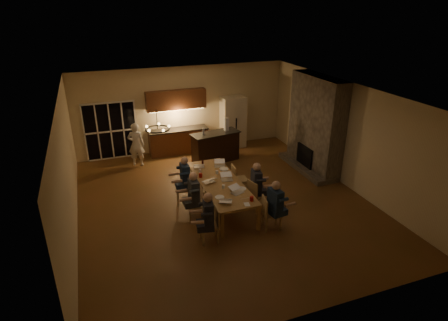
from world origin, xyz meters
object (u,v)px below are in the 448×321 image
standing_person (136,144)px  bar_bottle (204,131)px  chair_right_near (272,213)px  bar_blender (226,124)px  person_left_mid (194,196)px  chair_right_far (240,179)px  person_right_near (275,206)px  person_left_near (208,219)px  can_silver (232,189)px  mug_mid (217,172)px  redcup_mid (201,175)px  laptop_e (199,164)px  can_right (229,173)px  redcup_near (252,199)px  laptop_f (220,163)px  dining_table (220,193)px  can_cola (203,162)px  chair_right_mid (258,194)px  laptop_a (226,198)px  person_left_far (185,179)px  plate_left (220,197)px  plate_far (224,169)px  person_right_mid (256,186)px  refrigerator (233,122)px  bar_island (215,147)px  chair_left_mid (197,204)px  chandelier (158,129)px  chair_left_far (184,188)px  laptop_b (237,189)px  plate_near (241,189)px  chair_left_near (209,225)px  laptop_c (209,178)px  laptop_d (227,176)px  mug_front (223,187)px

standing_person → bar_bottle: standing_person is taller
chair_right_near → bar_blender: bar_blender is taller
person_left_mid → bar_bottle: 3.76m
chair_right_far → person_right_near: bearing=-174.4°
person_right_near → bar_blender: bar_blender is taller
person_left_near → can_silver: bearing=147.2°
mug_mid → redcup_mid: bearing=-173.9°
laptop_e → can_right: 1.06m
redcup_near → redcup_mid: same height
redcup_near → laptop_f: bearing=91.3°
dining_table → standing_person: 4.09m
laptop_e → can_cola: bearing=-123.6°
laptop_e → bar_bottle: size_ratio=1.33×
dining_table → chair_right_mid: (0.92, -0.54, 0.07)m
laptop_a → person_left_far: bearing=-43.4°
plate_left → plate_far: same height
chair_right_near → person_right_mid: (0.04, 1.07, 0.24)m
laptop_a → plate_left: bearing=-46.5°
chair_right_mid → redcup_mid: (-1.35, 0.98, 0.37)m
refrigerator → chair_right_mid: size_ratio=2.25×
bar_island → standing_person: standing_person is taller
chair_left_mid → chandelier: size_ratio=1.60×
can_cola → bar_bottle: (0.56, 1.68, 0.39)m
laptop_a → plate_far: 1.94m
bar_blender → redcup_near: bearing=-103.2°
chair_left_far → chair_right_far: size_ratio=1.00×
chair_left_far → person_left_far: bearing=146.4°
laptop_b → plate_near: laptop_b is taller
can_silver → plate_left: (-0.42, -0.22, -0.05)m
bar_island → redcup_mid: 2.94m
can_right → redcup_near: bearing=-89.8°
bar_island → chair_left_near: 4.90m
plate_far → laptop_c: bearing=-137.0°
chair_left_near → laptop_d: laptop_d is taller
mug_front → mug_mid: (0.13, 0.92, 0.00)m
mug_front → bar_bottle: (0.51, 3.42, 0.40)m
chair_left_near → chair_right_near: (1.67, -0.03, 0.00)m
chair_right_far → redcup_mid: (-1.25, -0.09, 0.37)m
person_left_mid → redcup_near: bearing=57.4°
mug_mid → bar_bottle: bearing=81.5°
dining_table → mug_front: size_ratio=31.67×
mug_mid → can_cola: bearing=102.5°
mug_front → redcup_mid: 0.94m
person_left_near → laptop_c: person_left_near is taller
dining_table → plate_far: plate_far is taller
laptop_d → laptop_a: bearing=-103.1°
standing_person → redcup_near: size_ratio=12.99×
chair_left_mid → plate_near: chair_left_mid is taller
person_right_near → laptop_e: 3.03m
plate_near → plate_far: same height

